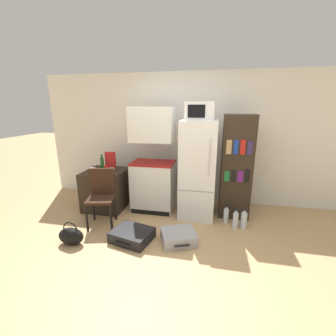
{
  "coord_description": "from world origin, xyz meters",
  "views": [
    {
      "loc": [
        0.43,
        -2.39,
        1.85
      ],
      "look_at": [
        -0.23,
        0.85,
        0.94
      ],
      "focal_mm": 24.0,
      "sensor_mm": 36.0,
      "label": 1
    }
  ],
  "objects": [
    {
      "name": "kitchen_hutch",
      "position": [
        -0.61,
        1.34,
        0.84
      ],
      "size": [
        0.75,
        0.52,
        1.85
      ],
      "color": "silver",
      "rests_on": "ground_plane"
    },
    {
      "name": "suitcase_small_flat",
      "position": [
        -0.64,
        0.29,
        0.08
      ],
      "size": [
        0.63,
        0.55,
        0.16
      ],
      "rotation": [
        0.0,
        0.0,
        -0.24
      ],
      "color": "black",
      "rests_on": "ground_plane"
    },
    {
      "name": "side_table",
      "position": [
        -1.49,
        1.24,
        0.36
      ],
      "size": [
        0.71,
        0.72,
        0.72
      ],
      "color": "#2D2319",
      "rests_on": "ground_plane"
    },
    {
      "name": "wall_back",
      "position": [
        0.2,
        2.0,
        1.24
      ],
      "size": [
        6.4,
        0.1,
        2.47
      ],
      "color": "white",
      "rests_on": "ground_plane"
    },
    {
      "name": "bottle_ketchup_red",
      "position": [
        -1.34,
        1.0,
        0.81
      ],
      "size": [
        0.07,
        0.07,
        0.21
      ],
      "color": "#AD1914",
      "rests_on": "side_table"
    },
    {
      "name": "water_bottle_middle",
      "position": [
        0.96,
        0.96,
        0.14
      ],
      "size": [
        0.09,
        0.09,
        0.32
      ],
      "color": "silver",
      "rests_on": "ground_plane"
    },
    {
      "name": "ground_plane",
      "position": [
        0.0,
        0.0,
        0.0
      ],
      "size": [
        24.0,
        24.0,
        0.0
      ],
      "primitive_type": "plane",
      "color": "tan"
    },
    {
      "name": "cereal_box",
      "position": [
        -1.48,
        1.47,
        0.87
      ],
      "size": [
        0.19,
        0.07,
        0.3
      ],
      "color": "red",
      "rests_on": "side_table"
    },
    {
      "name": "microwave",
      "position": [
        0.19,
        1.28,
        1.78
      ],
      "size": [
        0.45,
        0.38,
        0.28
      ],
      "color": "silver",
      "rests_on": "refrigerator"
    },
    {
      "name": "water_bottle_front",
      "position": [
        0.69,
        1.07,
        0.13
      ],
      "size": [
        0.08,
        0.08,
        0.31
      ],
      "color": "silver",
      "rests_on": "ground_plane"
    },
    {
      "name": "bottle_clear_short",
      "position": [
        -1.56,
        0.97,
        0.79
      ],
      "size": [
        0.07,
        0.07,
        0.17
      ],
      "color": "silver",
      "rests_on": "side_table"
    },
    {
      "name": "chair",
      "position": [
        -1.27,
        0.67,
        0.53
      ],
      "size": [
        0.48,
        0.49,
        0.9
      ],
      "rotation": [
        0.0,
        0.0,
        0.24
      ],
      "color": "black",
      "rests_on": "ground_plane"
    },
    {
      "name": "bookshelf",
      "position": [
        0.83,
        1.4,
        0.87
      ],
      "size": [
        0.49,
        0.41,
        1.74
      ],
      "color": "#2D2319",
      "rests_on": "ground_plane"
    },
    {
      "name": "suitcase_large_flat",
      "position": [
        0.02,
        0.37,
        0.08
      ],
      "size": [
        0.57,
        0.54,
        0.16
      ],
      "rotation": [
        0.0,
        0.0,
        0.37
      ],
      "color": "#99999E",
      "rests_on": "ground_plane"
    },
    {
      "name": "handbag",
      "position": [
        -1.43,
        0.03,
        0.12
      ],
      "size": [
        0.36,
        0.2,
        0.33
      ],
      "color": "black",
      "rests_on": "ground_plane"
    },
    {
      "name": "water_bottle_back",
      "position": [
        0.83,
        0.93,
        0.14
      ],
      "size": [
        0.08,
        0.08,
        0.33
      ],
      "color": "silver",
      "rests_on": "ground_plane"
    },
    {
      "name": "bowl",
      "position": [
        -1.39,
        1.29,
        0.74
      ],
      "size": [
        0.13,
        0.13,
        0.04
      ],
      "color": "silver",
      "rests_on": "side_table"
    },
    {
      "name": "refrigerator",
      "position": [
        0.19,
        1.28,
        0.82
      ],
      "size": [
        0.59,
        0.67,
        1.64
      ],
      "color": "white",
      "rests_on": "ground_plane"
    },
    {
      "name": "bottle_green_tall",
      "position": [
        -1.62,
        1.41,
        0.82
      ],
      "size": [
        0.07,
        0.07,
        0.25
      ],
      "color": "#1E6028",
      "rests_on": "side_table"
    }
  ]
}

